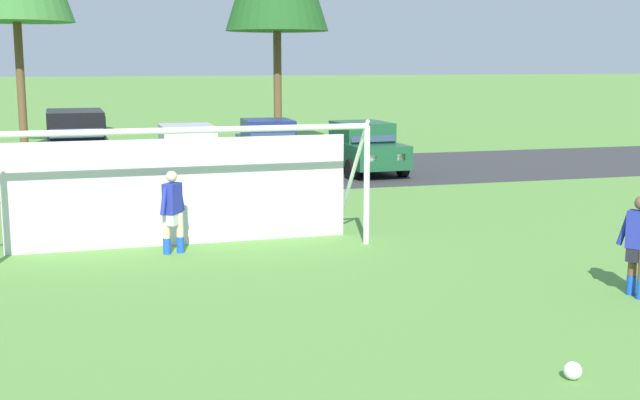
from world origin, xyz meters
TOP-DOWN VIEW (x-y plane):
  - ground_plane at (0.00, 15.00)m, footprint 400.00×400.00m
  - parking_lot_strip at (0.00, 24.52)m, footprint 52.00×8.40m
  - soccer_ball at (2.70, 5.50)m, footprint 0.22×0.22m
  - soccer_goal at (-0.92, 13.92)m, footprint 7.44×2.04m
  - player_striker_near at (-1.19, 13.38)m, footprint 0.57×0.59m
  - player_defender_far at (5.65, 8.29)m, footprint 0.47×0.67m
  - parked_car_slot_far_left at (-3.08, 25.24)m, footprint 2.25×4.66m
  - parked_car_slot_left at (0.36, 23.78)m, footprint 2.06×4.21m
  - parked_car_slot_center_left at (3.39, 25.57)m, footprint 2.19×4.28m
  - parked_car_slot_center at (6.21, 23.59)m, footprint 2.15×4.26m

SIDE VIEW (x-z plane):
  - ground_plane at x=0.00m, z-range 0.00..0.00m
  - parking_lot_strip at x=0.00m, z-range 0.00..0.01m
  - soccer_ball at x=2.70m, z-range 0.00..0.22m
  - player_striker_near at x=-1.19m, z-range 0.00..1.64m
  - player_defender_far at x=5.65m, z-range 0.00..1.64m
  - parked_car_slot_left at x=0.36m, z-range 0.02..1.74m
  - parked_car_slot_center_left at x=3.39m, z-range 0.02..1.74m
  - parked_car_slot_center at x=6.21m, z-range 0.02..1.74m
  - parked_car_slot_far_left at x=-3.08m, z-range 0.03..2.19m
  - soccer_goal at x=-0.92m, z-range 0.01..2.58m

